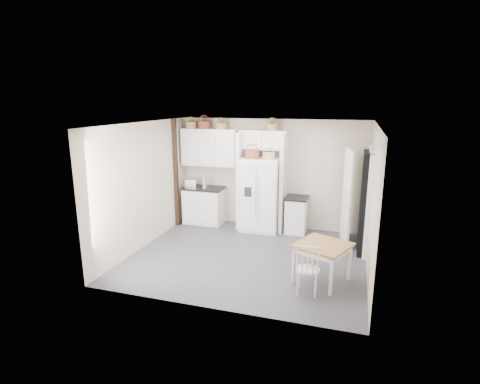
% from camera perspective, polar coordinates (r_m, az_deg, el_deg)
% --- Properties ---
extents(floor, '(4.50, 4.50, 0.00)m').
position_cam_1_polar(floor, '(7.56, 1.17, -9.77)').
color(floor, black).
rests_on(floor, ground).
extents(ceiling, '(4.50, 4.50, 0.00)m').
position_cam_1_polar(ceiling, '(6.93, 1.28, 10.32)').
color(ceiling, white).
rests_on(ceiling, wall_back).
extents(wall_back, '(4.50, 0.00, 4.50)m').
position_cam_1_polar(wall_back, '(9.03, 4.75, 2.78)').
color(wall_back, '#C2B199').
rests_on(wall_back, floor).
extents(wall_left, '(0.00, 4.00, 4.00)m').
position_cam_1_polar(wall_left, '(8.03, -14.39, 1.00)').
color(wall_left, '#C2B199').
rests_on(wall_left, floor).
extents(wall_right, '(0.00, 4.00, 4.00)m').
position_cam_1_polar(wall_right, '(6.88, 19.54, -1.49)').
color(wall_right, '#C2B199').
rests_on(wall_right, floor).
extents(refrigerator, '(0.89, 0.72, 1.73)m').
position_cam_1_polar(refrigerator, '(8.79, 3.19, -0.39)').
color(refrigerator, white).
rests_on(refrigerator, floor).
extents(base_cab_left, '(0.95, 0.60, 0.88)m').
position_cam_1_polar(base_cab_left, '(9.43, -5.47, -2.12)').
color(base_cab_left, silver).
rests_on(base_cab_left, floor).
extents(base_cab_right, '(0.46, 0.55, 0.81)m').
position_cam_1_polar(base_cab_right, '(8.84, 8.58, -3.55)').
color(base_cab_right, silver).
rests_on(base_cab_right, floor).
extents(dining_table, '(1.06, 1.06, 0.67)m').
position_cam_1_polar(dining_table, '(6.61, 12.38, -10.49)').
color(dining_table, brown).
rests_on(dining_table, floor).
extents(windsor_chair, '(0.40, 0.37, 0.80)m').
position_cam_1_polar(windsor_chair, '(6.18, 10.31, -11.55)').
color(windsor_chair, silver).
rests_on(windsor_chair, floor).
extents(counter_left, '(0.99, 0.64, 0.04)m').
position_cam_1_polar(counter_left, '(9.32, -5.53, 0.60)').
color(counter_left, black).
rests_on(counter_left, base_cab_left).
extents(counter_right, '(0.50, 0.59, 0.04)m').
position_cam_1_polar(counter_right, '(8.72, 8.68, -0.88)').
color(counter_right, black).
rests_on(counter_right, base_cab_right).
extents(toaster, '(0.30, 0.20, 0.19)m').
position_cam_1_polar(toaster, '(9.37, -7.46, 1.35)').
color(toaster, silver).
rests_on(toaster, counter_left).
extents(cookbook_red, '(0.05, 0.17, 0.25)m').
position_cam_1_polar(cookbook_red, '(9.19, -5.45, 1.36)').
color(cookbook_red, '#B01E19').
rests_on(cookbook_red, counter_left).
extents(cookbook_cream, '(0.05, 0.18, 0.27)m').
position_cam_1_polar(cookbook_cream, '(9.19, -5.36, 1.40)').
color(cookbook_cream, beige).
rests_on(cookbook_cream, counter_left).
extents(basket_upper_a, '(0.27, 0.27, 0.15)m').
position_cam_1_polar(basket_upper_a, '(9.35, -7.47, 10.07)').
color(basket_upper_a, '#90623D').
rests_on(basket_upper_a, upper_cabinet).
extents(basket_upper_b, '(0.31, 0.31, 0.18)m').
position_cam_1_polar(basket_upper_b, '(9.21, -5.47, 10.15)').
color(basket_upper_b, '#591C13').
rests_on(basket_upper_b, upper_cabinet).
extents(basket_upper_c, '(0.26, 0.26, 0.15)m').
position_cam_1_polar(basket_upper_c, '(9.05, -2.85, 10.03)').
color(basket_upper_c, '#90623D').
rests_on(basket_upper_c, upper_cabinet).
extents(basket_bridge_b, '(0.28, 0.28, 0.16)m').
position_cam_1_polar(basket_bridge_b, '(8.71, 4.92, 9.88)').
color(basket_bridge_b, '#90623D').
rests_on(basket_bridge_b, bridge_cabinet).
extents(basket_fridge_a, '(0.33, 0.33, 0.18)m').
position_cam_1_polar(basket_fridge_a, '(8.56, 1.83, 5.74)').
color(basket_fridge_a, '#591C13').
rests_on(basket_fridge_a, refrigerator).
extents(basket_fridge_b, '(0.27, 0.27, 0.14)m').
position_cam_1_polar(basket_fridge_b, '(8.47, 4.39, 5.51)').
color(basket_fridge_b, '#90623D').
rests_on(basket_fridge_b, refrigerator).
extents(upper_cabinet, '(1.40, 0.34, 0.90)m').
position_cam_1_polar(upper_cabinet, '(9.21, -4.62, 6.79)').
color(upper_cabinet, silver).
rests_on(upper_cabinet, wall_back).
extents(bridge_cabinet, '(1.12, 0.34, 0.45)m').
position_cam_1_polar(bridge_cabinet, '(8.78, 3.64, 7.93)').
color(bridge_cabinet, silver).
rests_on(bridge_cabinet, wall_back).
extents(fridge_panel_left, '(0.08, 0.60, 2.30)m').
position_cam_1_polar(fridge_panel_left, '(8.94, 0.17, 1.74)').
color(fridge_panel_left, silver).
rests_on(fridge_panel_left, floor).
extents(fridge_panel_right, '(0.08, 0.60, 2.30)m').
position_cam_1_polar(fridge_panel_right, '(8.70, 6.61, 1.31)').
color(fridge_panel_right, silver).
rests_on(fridge_panel_right, floor).
extents(trim_post, '(0.09, 0.09, 2.60)m').
position_cam_1_polar(trim_post, '(9.16, -9.74, 2.79)').
color(trim_post, black).
rests_on(trim_post, floor).
extents(doorway_void, '(0.18, 0.85, 2.05)m').
position_cam_1_polar(doorway_void, '(7.92, 18.51, -1.53)').
color(doorway_void, black).
rests_on(doorway_void, floor).
extents(door_slab, '(0.21, 0.79, 2.05)m').
position_cam_1_polar(door_slab, '(8.24, 15.98, -0.76)').
color(door_slab, white).
rests_on(door_slab, floor).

